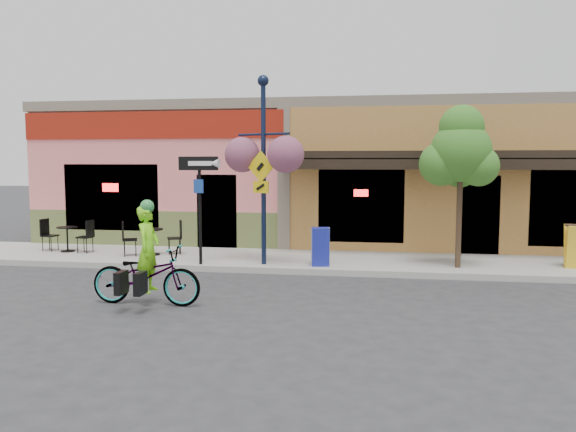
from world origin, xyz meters
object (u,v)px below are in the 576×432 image
object	(u,v)px
newspaper_box_blue	(320,247)
street_tree	(460,186)
newspaper_box_grey	(321,247)
lamp_post	(264,171)
bicycle	(146,275)
cyclist_rider	(148,262)
building	(331,174)
one_way_sign	(200,211)

from	to	relation	value
newspaper_box_blue	street_tree	xyz separation A→B (m)	(3.28, 0.28, 1.49)
newspaper_box_grey	lamp_post	bearing A→B (deg)	-179.50
bicycle	cyclist_rider	distance (m)	0.26
lamp_post	street_tree	bearing A→B (deg)	26.11
cyclist_rider	street_tree	distance (m)	7.41
newspaper_box_blue	newspaper_box_grey	xyz separation A→B (m)	(0.01, 0.05, -0.01)
building	lamp_post	size ratio (longest dim) A/B	3.95
lamp_post	one_way_sign	world-z (taller)	lamp_post
newspaper_box_blue	street_tree	world-z (taller)	street_tree
newspaper_box_blue	street_tree	bearing A→B (deg)	-5.58
cyclist_rider	newspaper_box_blue	xyz separation A→B (m)	(2.84, 3.69, -0.20)
street_tree	one_way_sign	bearing A→B (deg)	-174.71
bicycle	cyclist_rider	world-z (taller)	cyclist_rider
cyclist_rider	newspaper_box_blue	distance (m)	4.66
lamp_post	one_way_sign	distance (m)	1.84
building	street_tree	size ratio (longest dim) A/B	4.67
newspaper_box_grey	street_tree	distance (m)	3.61
lamp_post	newspaper_box_blue	bearing A→B (deg)	23.27
building	street_tree	xyz separation A→B (m)	(3.58, -6.23, -0.15)
newspaper_box_blue	bicycle	bearing A→B (deg)	-138.53
building	bicycle	xyz separation A→B (m)	(-2.59, -10.19, -1.70)
building	cyclist_rider	distance (m)	10.60
lamp_post	bicycle	bearing A→B (deg)	-89.70
building	newspaper_box_blue	size ratio (longest dim) A/B	19.66
newspaper_box_blue	street_tree	size ratio (longest dim) A/B	0.24
cyclist_rider	newspaper_box_grey	size ratio (longest dim) A/B	1.77
bicycle	newspaper_box_grey	size ratio (longest dim) A/B	2.31
cyclist_rider	newspaper_box_blue	size ratio (longest dim) A/B	1.75
bicycle	newspaper_box_blue	xyz separation A→B (m)	(2.89, 3.69, 0.06)
lamp_post	one_way_sign	bearing A→B (deg)	-147.27
newspaper_box_blue	lamp_post	bearing A→B (deg)	170.37
bicycle	one_way_sign	world-z (taller)	one_way_sign
bicycle	building	bearing A→B (deg)	-13.53
cyclist_rider	lamp_post	bearing A→B (deg)	-20.76
lamp_post	newspaper_box_grey	xyz separation A→B (m)	(1.40, 0.07, -1.85)
cyclist_rider	building	bearing A→B (deg)	-13.27
building	lamp_post	distance (m)	6.62
bicycle	newspaper_box_blue	bearing A→B (deg)	-37.37
building	lamp_post	world-z (taller)	lamp_post
one_way_sign	newspaper_box_blue	size ratio (longest dim) A/B	2.86
cyclist_rider	newspaper_box_grey	xyz separation A→B (m)	(2.85, 3.74, -0.20)
bicycle	one_way_sign	distance (m)	3.51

